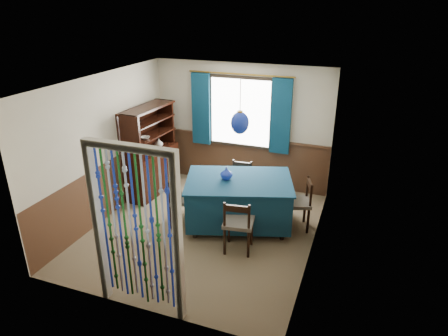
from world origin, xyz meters
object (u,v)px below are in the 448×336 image
at_px(vase_table, 226,174).
at_px(dining_table, 239,199).
at_px(chair_left, 179,199).
at_px(vase_sideboard, 159,142).
at_px(sideboard, 151,163).
at_px(chair_right, 299,203).
at_px(pendant_lamp, 240,123).
at_px(chair_near, 238,224).
at_px(chair_far, 240,183).
at_px(bowl_shelf, 145,138).

bearing_deg(vase_table, dining_table, 10.39).
distance_m(chair_left, vase_sideboard, 1.68).
bearing_deg(sideboard, chair_right, -3.24).
xyz_separation_m(pendant_lamp, vase_table, (-0.21, -0.04, -0.89)).
distance_m(chair_near, vase_sideboard, 2.82).
distance_m(dining_table, chair_far, 0.72).
bearing_deg(vase_sideboard, chair_near, -36.55).
bearing_deg(chair_right, chair_left, 88.18).
distance_m(pendant_lamp, vase_sideboard, 2.35).
bearing_deg(vase_table, chair_near, -57.62).
height_order(dining_table, vase_sideboard, vase_sideboard).
height_order(chair_right, sideboard, sideboard).
height_order(vase_table, bowl_shelf, bowl_shelf).
distance_m(chair_left, chair_right, 2.02).
xyz_separation_m(pendant_lamp, vase_sideboard, (-1.99, 0.91, -0.86)).
relative_size(chair_far, bowl_shelf, 4.53).
bearing_deg(chair_far, bowl_shelf, 4.85).
xyz_separation_m(chair_left, sideboard, (-1.09, 0.98, 0.14)).
distance_m(chair_left, vase_table, 0.94).
relative_size(chair_near, sideboard, 0.51).
bearing_deg(vase_table, chair_far, 89.34).
bearing_deg(dining_table, sideboard, 144.42).
xyz_separation_m(chair_far, vase_table, (-0.01, -0.73, 0.49)).
bearing_deg(chair_near, chair_left, 152.16).
bearing_deg(vase_table, chair_right, 14.12).
bearing_deg(chair_far, vase_table, 85.77).
xyz_separation_m(chair_near, bowl_shelf, (-2.23, 1.17, 0.74)).
bearing_deg(sideboard, vase_sideboard, 80.86).
xyz_separation_m(chair_near, vase_table, (-0.45, 0.71, 0.46)).
bearing_deg(chair_far, chair_right, 156.37).
bearing_deg(pendant_lamp, chair_left, -161.49).
height_order(dining_table, chair_right, chair_right).
height_order(chair_far, vase_table, vase_table).
bearing_deg(chair_near, chair_right, 45.37).
distance_m(chair_far, vase_table, 0.88).
xyz_separation_m(chair_right, bowl_shelf, (-2.97, 0.16, 0.74)).
distance_m(chair_near, sideboard, 2.69).
bearing_deg(chair_far, chair_near, 103.50).
height_order(chair_right, bowl_shelf, bowl_shelf).
relative_size(chair_near, vase_sideboard, 4.84).
xyz_separation_m(sideboard, vase_sideboard, (0.06, 0.25, 0.36)).
xyz_separation_m(chair_near, sideboard, (-2.29, 1.40, 0.13)).
xyz_separation_m(sideboard, vase_table, (1.84, -0.69, 0.33)).
bearing_deg(chair_right, vase_table, 85.59).
height_order(dining_table, vase_table, vase_table).
distance_m(chair_far, sideboard, 1.86).
relative_size(chair_far, vase_sideboard, 4.57).
distance_m(sideboard, pendant_lamp, 2.47).
relative_size(sideboard, vase_sideboard, 9.43).
xyz_separation_m(chair_far, chair_left, (-0.76, -1.01, 0.02)).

